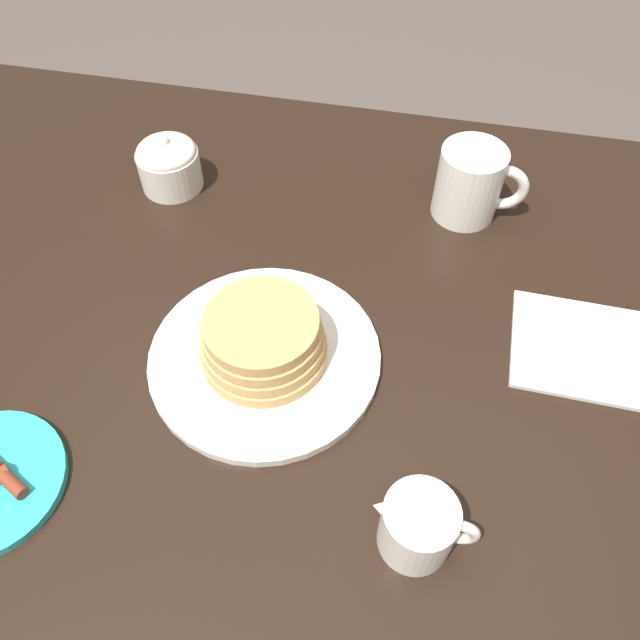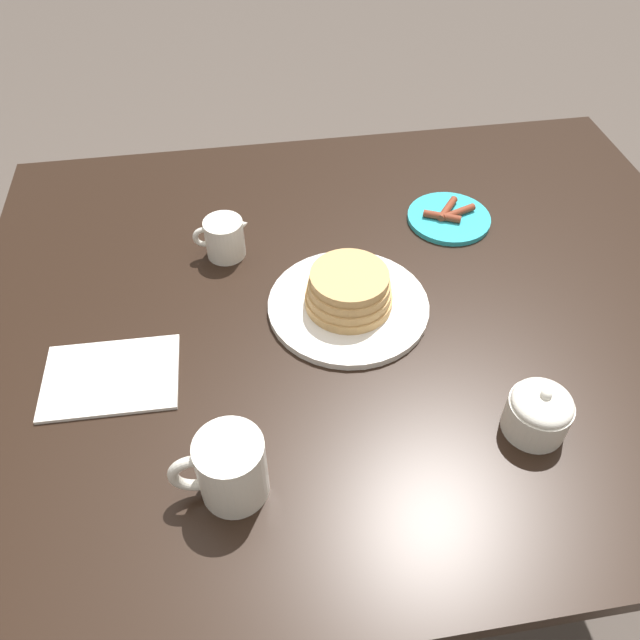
{
  "view_description": "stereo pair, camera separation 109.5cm",
  "coord_description": "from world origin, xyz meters",
  "px_view_note": "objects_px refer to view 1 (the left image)",
  "views": [
    {
      "loc": [
        0.18,
        -0.37,
        1.33
      ],
      "look_at": [
        0.09,
        0.06,
        0.76
      ],
      "focal_mm": 35.0,
      "sensor_mm": 36.0,
      "label": 1
    },
    {
      "loc": [
        0.19,
        0.72,
        1.47
      ],
      "look_at": [
        0.09,
        0.06,
        0.76
      ],
      "focal_mm": 35.0,
      "sensor_mm": 36.0,
      "label": 2
    }
  ],
  "objects_px": {
    "pancake_plate": "(264,347)",
    "napkin": "(599,352)",
    "sugar_bowl": "(169,163)",
    "creamer_pitcher": "(417,526)",
    "coffee_mug": "(471,183)"
  },
  "relations": [
    {
      "from": "coffee_mug",
      "to": "sugar_bowl",
      "type": "relative_size",
      "value": 1.4
    },
    {
      "from": "napkin",
      "to": "coffee_mug",
      "type": "bearing_deg",
      "value": 128.67
    },
    {
      "from": "coffee_mug",
      "to": "pancake_plate",
      "type": "bearing_deg",
      "value": -124.87
    },
    {
      "from": "coffee_mug",
      "to": "creamer_pitcher",
      "type": "relative_size",
      "value": 1.2
    },
    {
      "from": "creamer_pitcher",
      "to": "napkin",
      "type": "relative_size",
      "value": 0.51
    },
    {
      "from": "sugar_bowl",
      "to": "napkin",
      "type": "xyz_separation_m",
      "value": [
        0.59,
        -0.18,
        -0.04
      ]
    },
    {
      "from": "sugar_bowl",
      "to": "napkin",
      "type": "relative_size",
      "value": 0.43
    },
    {
      "from": "pancake_plate",
      "to": "napkin",
      "type": "relative_size",
      "value": 1.31
    },
    {
      "from": "pancake_plate",
      "to": "napkin",
      "type": "distance_m",
      "value": 0.39
    },
    {
      "from": "pancake_plate",
      "to": "sugar_bowl",
      "type": "bearing_deg",
      "value": 127.83
    },
    {
      "from": "coffee_mug",
      "to": "sugar_bowl",
      "type": "bearing_deg",
      "value": -176.06
    },
    {
      "from": "creamer_pitcher",
      "to": "sugar_bowl",
      "type": "relative_size",
      "value": 1.17
    },
    {
      "from": "napkin",
      "to": "creamer_pitcher",
      "type": "bearing_deg",
      "value": -125.7
    },
    {
      "from": "creamer_pitcher",
      "to": "pancake_plate",
      "type": "bearing_deg",
      "value": 138.15
    },
    {
      "from": "pancake_plate",
      "to": "coffee_mug",
      "type": "relative_size",
      "value": 2.16
    }
  ]
}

